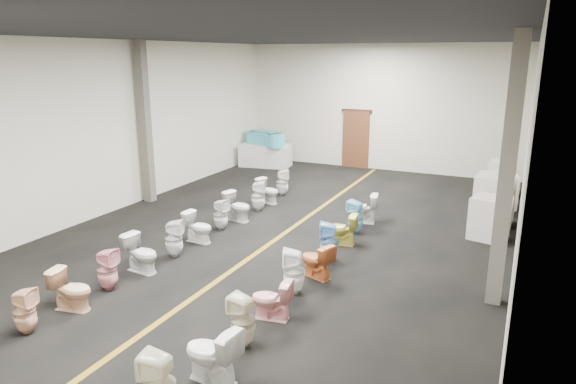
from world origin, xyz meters
name	(u,v)px	position (x,y,z in m)	size (l,w,h in m)	color
floor	(283,235)	(0.00, 0.00, 0.00)	(16.00, 16.00, 0.00)	black
ceiling	(282,36)	(0.00, 0.00, 4.50)	(16.00, 16.00, 0.00)	black
wall_back	(379,108)	(0.00, 8.00, 2.25)	(10.00, 10.00, 0.00)	beige
wall_left	(112,127)	(-5.00, 0.00, 2.25)	(16.00, 16.00, 0.00)	beige
wall_right	(526,159)	(5.00, 0.00, 2.25)	(16.00, 16.00, 0.00)	beige
aisle_stripe	(283,235)	(0.00, 0.00, 0.00)	(0.12, 15.60, 0.01)	#806112
back_door	(356,140)	(-0.80, 7.94, 1.05)	(1.00, 0.10, 2.10)	#562D19
door_frame	(357,111)	(-0.80, 7.95, 2.12)	(1.15, 0.08, 0.10)	#331C11
column_left	(145,123)	(-4.75, 1.00, 2.25)	(0.25, 0.25, 4.50)	#59544C
column_right	(507,174)	(4.75, -1.50, 2.25)	(0.25, 0.25, 4.50)	#59544C
display_table	(265,155)	(-3.94, 6.67, 0.42)	(1.87, 0.94, 0.83)	silver
bathtub	(265,138)	(-3.94, 6.67, 1.07)	(1.79, 1.06, 0.55)	#45B1C7
appliance_crate_a	(490,218)	(4.40, 1.81, 0.49)	(0.76, 0.76, 0.98)	silver
appliance_crate_b	(494,200)	(4.40, 3.01, 0.62)	(0.89, 0.89, 1.23)	silver
appliance_crate_c	(498,191)	(4.40, 4.59, 0.48)	(0.84, 0.84, 0.95)	silver
appliance_crate_d	(501,178)	(4.40, 6.07, 0.52)	(0.72, 0.72, 1.03)	silver
toilet_left_1	(25,311)	(-1.61, -5.63, 0.37)	(0.33, 0.34, 0.73)	#F3BC96
toilet_left_2	(72,290)	(-1.57, -4.77, 0.35)	(0.40, 0.69, 0.71)	#F0B98D
toilet_left_3	(107,270)	(-1.57, -3.97, 0.39)	(0.35, 0.36, 0.79)	pink
toilet_left_4	(141,253)	(-1.57, -3.06, 0.37)	(0.42, 0.73, 0.75)	silver
toilet_left_5	(174,239)	(-1.46, -2.18, 0.40)	(0.36, 0.37, 0.81)	silver
toilet_left_6	(198,227)	(-1.52, -1.22, 0.35)	(0.39, 0.68, 0.70)	white
toilet_left_7	(221,214)	(-1.52, -0.29, 0.38)	(0.34, 0.35, 0.76)	silver
toilet_left_8	(238,206)	(-1.50, 0.49, 0.37)	(0.42, 0.73, 0.75)	silver
toilet_left_9	(258,196)	(-1.44, 1.47, 0.42)	(0.37, 0.38, 0.83)	silver
toilet_left_10	(268,191)	(-1.55, 2.26, 0.35)	(0.39, 0.69, 0.71)	silver
toilet_left_11	(282,182)	(-1.54, 3.19, 0.40)	(0.36, 0.36, 0.79)	white
toilet_right_1	(212,354)	(1.62, -5.44, 0.40)	(0.44, 0.78, 0.79)	white
toilet_right_2	(243,321)	(1.55, -4.53, 0.40)	(0.36, 0.37, 0.80)	beige
toilet_right_3	(272,300)	(1.57, -3.65, 0.34)	(0.38, 0.66, 0.67)	#FBABAD
toilet_right_4	(294,272)	(1.51, -2.67, 0.42)	(0.38, 0.38, 0.83)	white
toilet_right_5	(316,260)	(1.62, -1.87, 0.35)	(0.39, 0.68, 0.70)	#D16C34
toilet_right_6	(329,242)	(1.54, -1.00, 0.41)	(0.37, 0.38, 0.83)	#7BB2EA
toilet_right_7	(341,229)	(1.45, -0.01, 0.36)	(0.40, 0.70, 0.72)	#D5C84D
toilet_right_8	(356,217)	(1.51, 0.85, 0.40)	(0.36, 0.37, 0.80)	#7CC4E5
toilet_right_9	(363,208)	(1.42, 1.68, 0.38)	(0.42, 0.74, 0.76)	white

